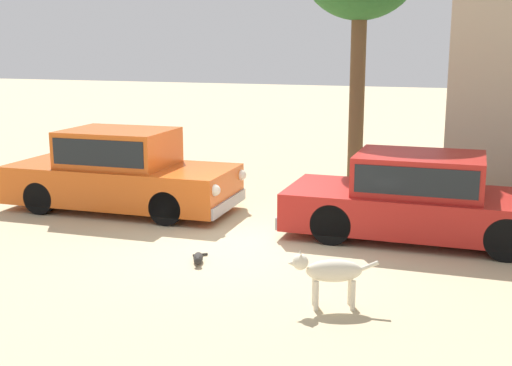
{
  "coord_description": "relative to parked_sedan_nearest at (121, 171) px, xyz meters",
  "views": [
    {
      "loc": [
        3.49,
        -9.25,
        3.02
      ],
      "look_at": [
        0.0,
        0.2,
        0.9
      ],
      "focal_mm": 45.96,
      "sensor_mm": 36.0,
      "label": 1
    }
  ],
  "objects": [
    {
      "name": "stray_cat",
      "position": [
        2.67,
        -2.34,
        -0.67
      ],
      "size": [
        0.32,
        0.58,
        0.16
      ],
      "rotation": [
        0.0,
        0.0,
        5.12
      ],
      "color": "#2D2B28",
      "rests_on": "ground_plane"
    },
    {
      "name": "parked_sedan_second",
      "position": [
        5.45,
        0.01,
        -0.07
      ],
      "size": [
        4.43,
        1.89,
        1.36
      ],
      "rotation": [
        0.0,
        0.0,
        0.03
      ],
      "color": "#AD1E19",
      "rests_on": "ground_plane"
    },
    {
      "name": "parked_sedan_nearest",
      "position": [
        0.0,
        0.0,
        0.0
      ],
      "size": [
        4.43,
        1.93,
        1.5
      ],
      "rotation": [
        0.0,
        0.0,
        0.05
      ],
      "color": "#D15619",
      "rests_on": "ground_plane"
    },
    {
      "name": "stray_dog_spotted",
      "position": [
        4.79,
        -3.26,
        -0.29
      ],
      "size": [
        1.02,
        0.48,
        0.69
      ],
      "rotation": [
        0.0,
        0.0,
        3.52
      ],
      "color": "beige",
      "rests_on": "ground_plane"
    },
    {
      "name": "ground_plane",
      "position": [
        3.01,
        -1.1,
        -0.74
      ],
      "size": [
        80.0,
        80.0,
        0.0
      ],
      "primitive_type": "plane",
      "color": "tan"
    }
  ]
}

